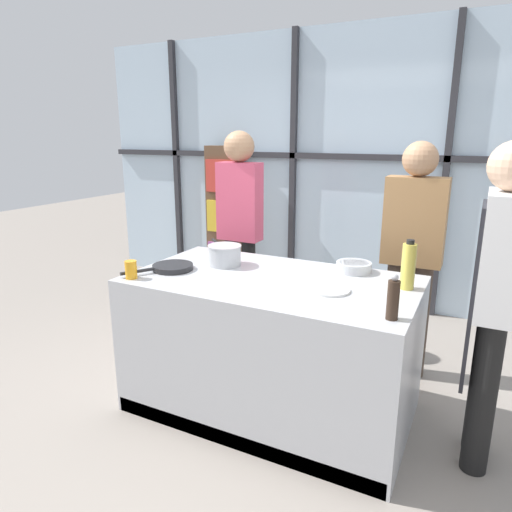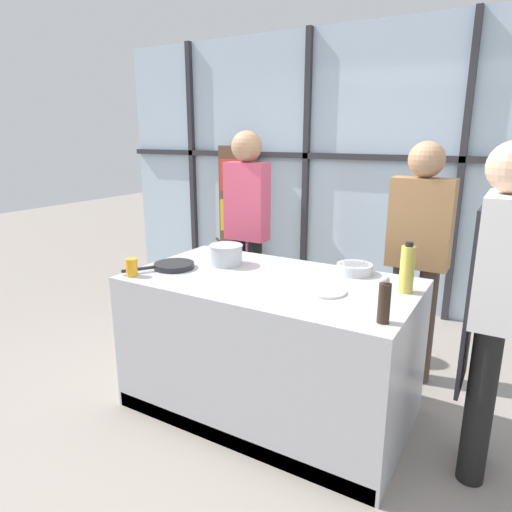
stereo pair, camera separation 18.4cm
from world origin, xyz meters
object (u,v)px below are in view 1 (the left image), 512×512
chef (495,290)px  oil_bottle (408,266)px  spectator_far_left (240,219)px  spectator_center_left (412,246)px  mixing_bowl (354,267)px  pepper_grinder (393,299)px  white_plate (329,290)px  frying_pan (172,267)px  saucepan (225,255)px  juice_glass_near (131,270)px

chef → oil_bottle: 0.47m
spectator_far_left → spectator_center_left: bearing=-180.0°
mixing_bowl → pepper_grinder: pepper_grinder is taller
chef → white_plate: 0.85m
frying_pan → white_plate: 1.06m
white_plate → mixing_bowl: bearing=87.1°
spectator_center_left → oil_bottle: (0.08, -0.69, 0.04)m
spectator_center_left → frying_pan: spectator_center_left is taller
frying_pan → mixing_bowl: size_ratio=1.91×
chef → mixing_bowl: (-0.81, 0.31, -0.06)m
saucepan → spectator_far_left: bearing=111.2°
pepper_grinder → spectator_center_left: bearing=94.2°
white_plate → pepper_grinder: bearing=-33.3°
frying_pan → white_plate: (1.06, 0.07, -0.01)m
frying_pan → spectator_center_left: bearing=36.1°
spectator_far_left → spectator_center_left: size_ratio=1.04×
chef → frying_pan: (-1.89, -0.18, -0.08)m
spectator_far_left → oil_bottle: (1.48, -0.69, -0.03)m
saucepan → spectator_center_left: bearing=33.5°
spectator_center_left → oil_bottle: 0.70m
juice_glass_near → white_plate: bearing=15.7°
chef → spectator_far_left: (-1.92, 0.81, 0.07)m
spectator_far_left → spectator_center_left: spectator_far_left is taller
white_plate → oil_bottle: oil_bottle is taller
spectator_far_left → frying_pan: bearing=92.0°
white_plate → frying_pan: bearing=-176.4°
saucepan → mixing_bowl: (0.83, 0.24, -0.04)m
spectator_far_left → pepper_grinder: 1.90m
chef → pepper_grinder: chef is taller
spectator_far_left → pepper_grinder: size_ratio=7.80×
oil_bottle → pepper_grinder: oil_bottle is taller
oil_bottle → pepper_grinder: 0.50m
chef → oil_bottle: size_ratio=5.98×
chef → frying_pan: bearing=95.6°
oil_bottle → pepper_grinder: (0.01, -0.50, -0.03)m
chef → white_plate: size_ratio=7.42×
mixing_bowl → pepper_grinder: size_ratio=0.99×
spectator_far_left → spectator_center_left: (1.40, 0.00, -0.08)m
spectator_center_left → saucepan: 1.34m
spectator_far_left → mixing_bowl: size_ratio=7.86×
chef → pepper_grinder: size_ratio=7.57×
juice_glass_near → frying_pan: bearing=66.9°
frying_pan → saucepan: 0.36m
mixing_bowl → oil_bottle: size_ratio=0.78×
saucepan → juice_glass_near: 0.63m
frying_pan → pepper_grinder: bearing=-7.5°
saucepan → oil_bottle: bearing=2.2°
oil_bottle → white_plate: bearing=-148.3°
frying_pan → pepper_grinder: 1.47m
white_plate → juice_glass_near: 1.21m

